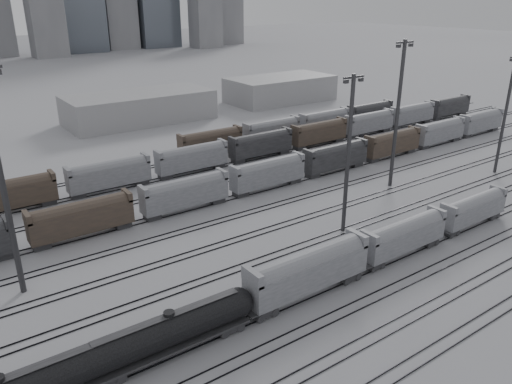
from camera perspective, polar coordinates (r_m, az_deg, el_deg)
ground at (r=66.22m, az=12.48°, el=-9.35°), size 900.00×900.00×0.00m
tracks at (r=77.32m, az=2.97°, el=-4.01°), size 220.00×71.50×0.16m
tank_car_b at (r=51.63m, az=-9.77°, el=-15.36°), size 19.17×3.20×4.74m
hopper_car_a at (r=59.29m, az=5.96°, el=-8.74°), size 16.58×3.29×5.93m
hopper_car_b at (r=70.82m, az=16.52°, el=-4.68°), size 14.46×2.87×5.17m
hopper_car_c at (r=83.49m, az=23.57°, el=-1.69°), size 13.61×2.70×4.87m
light_mast_b at (r=61.99m, az=-27.08°, el=1.20°), size 4.34×0.69×27.13m
light_mast_c at (r=72.84m, az=10.52°, el=4.51°), size 3.77×0.60×23.58m
light_mast_d at (r=93.35m, az=15.88°, el=8.81°), size 4.24×0.68×26.49m
light_mast_e at (r=108.89m, az=26.64°, el=8.15°), size 3.71×0.59×23.16m
bg_string_near at (r=91.40m, az=1.35°, el=2.02°), size 151.00×3.00×5.60m
bg_string_mid at (r=109.29m, az=0.56°, el=5.35°), size 151.00×3.00×5.60m
bg_string_far at (r=125.80m, az=4.93°, el=7.47°), size 66.00×3.00×5.60m
warehouse_mid at (r=145.42m, az=-13.15°, el=9.41°), size 40.00×18.00×8.00m
warehouse_right at (r=170.28m, az=2.81°, el=11.68°), size 35.00×18.00×8.00m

